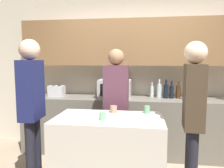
# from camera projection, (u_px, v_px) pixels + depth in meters

# --- Properties ---
(back_wall) EXTENTS (6.40, 0.40, 2.70)m
(back_wall) POSITION_uv_depth(u_px,v_px,m) (133.00, 60.00, 3.75)
(back_wall) COLOR beige
(back_wall) RESTS_ON ground_plane
(back_counter) EXTENTS (3.60, 0.62, 0.92)m
(back_counter) POSITION_uv_depth(u_px,v_px,m) (131.00, 126.00, 3.60)
(back_counter) COLOR #6B665B
(back_counter) RESTS_ON ground_plane
(kitchen_island) EXTENTS (1.22, 0.70, 0.90)m
(kitchen_island) POSITION_uv_depth(u_px,v_px,m) (109.00, 155.00, 2.50)
(kitchen_island) COLOR beige
(kitchen_island) RESTS_ON ground_plane
(microwave) EXTENTS (0.52, 0.39, 0.30)m
(microwave) POSITION_uv_depth(u_px,v_px,m) (115.00, 89.00, 3.56)
(microwave) COLOR #B7BABC
(microwave) RESTS_ON back_counter
(toaster) EXTENTS (0.26, 0.16, 0.18)m
(toaster) POSITION_uv_depth(u_px,v_px,m) (57.00, 91.00, 3.71)
(toaster) COLOR silver
(toaster) RESTS_ON back_counter
(bottle_0) EXTENTS (0.06, 0.06, 0.25)m
(bottle_0) POSITION_uv_depth(u_px,v_px,m) (152.00, 91.00, 3.61)
(bottle_0) COLOR silver
(bottle_0) RESTS_ON back_counter
(bottle_1) EXTENTS (0.08, 0.08, 0.30)m
(bottle_1) POSITION_uv_depth(u_px,v_px,m) (159.00, 91.00, 3.57)
(bottle_1) COLOR silver
(bottle_1) RESTS_ON back_counter
(bottle_2) EXTENTS (0.08, 0.08, 0.30)m
(bottle_2) POSITION_uv_depth(u_px,v_px,m) (166.00, 91.00, 3.52)
(bottle_2) COLOR black
(bottle_2) RESTS_ON back_counter
(bottle_3) EXTENTS (0.07, 0.07, 0.28)m
(bottle_3) POSITION_uv_depth(u_px,v_px,m) (171.00, 92.00, 3.51)
(bottle_3) COLOR black
(bottle_3) RESTS_ON back_counter
(bottle_4) EXTENTS (0.08, 0.08, 0.28)m
(bottle_4) POSITION_uv_depth(u_px,v_px,m) (178.00, 92.00, 3.51)
(bottle_4) COLOR #472814
(bottle_4) RESTS_ON back_counter
(bottle_5) EXTENTS (0.07, 0.07, 0.26)m
(bottle_5) POSITION_uv_depth(u_px,v_px,m) (187.00, 93.00, 3.40)
(bottle_5) COLOR black
(bottle_5) RESTS_ON back_counter
(bottle_6) EXTENTS (0.07, 0.07, 0.31)m
(bottle_6) POSITION_uv_depth(u_px,v_px,m) (193.00, 92.00, 3.41)
(bottle_6) COLOR silver
(bottle_6) RESTS_ON back_counter
(plate_on_island) EXTENTS (0.26, 0.26, 0.01)m
(plate_on_island) POSITION_uv_depth(u_px,v_px,m) (88.00, 116.00, 2.47)
(plate_on_island) COLOR white
(plate_on_island) RESTS_ON kitchen_island
(cup_0) EXTENTS (0.07, 0.07, 0.09)m
(cup_0) POSITION_uv_depth(u_px,v_px,m) (147.00, 110.00, 2.63)
(cup_0) COLOR #6CB782
(cup_0) RESTS_ON kitchen_island
(cup_1) EXTENTS (0.08, 0.08, 0.09)m
(cup_1) POSITION_uv_depth(u_px,v_px,m) (103.00, 116.00, 2.34)
(cup_1) COLOR #80E799
(cup_1) RESTS_ON kitchen_island
(cup_2) EXTENTS (0.09, 0.09, 0.08)m
(cup_2) POSITION_uv_depth(u_px,v_px,m) (113.00, 109.00, 2.68)
(cup_2) COLOR tan
(cup_2) RESTS_ON kitchen_island
(person_left) EXTENTS (0.23, 0.36, 1.73)m
(person_left) POSITION_uv_depth(u_px,v_px,m) (193.00, 109.00, 2.24)
(person_left) COLOR black
(person_left) RESTS_ON ground_plane
(person_center) EXTENTS (0.34, 0.22, 1.69)m
(person_center) POSITION_uv_depth(u_px,v_px,m) (116.00, 98.00, 3.04)
(person_center) COLOR black
(person_center) RESTS_ON ground_plane
(person_right) EXTENTS (0.23, 0.35, 1.77)m
(person_right) POSITION_uv_depth(u_px,v_px,m) (32.00, 101.00, 2.51)
(person_right) COLOR black
(person_right) RESTS_ON ground_plane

